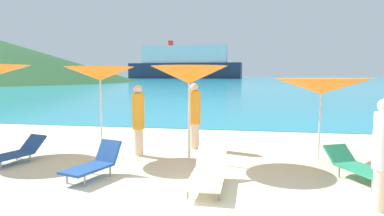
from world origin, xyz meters
TOP-DOWN VIEW (x-y plane):
  - ground_plane at (0.00, 10.00)m, footprint 50.00×100.00m
  - ocean_water at (0.00, 228.36)m, footprint 650.00×440.00m
  - umbrella_2 at (-2.57, 3.84)m, footprint 1.96×1.96m
  - umbrella_3 at (-0.19, 3.68)m, footprint 2.01×2.01m
  - umbrella_4 at (2.98, 4.30)m, footprint 2.34×2.34m
  - lounge_chair_2 at (-4.28, 2.73)m, footprint 0.95×1.55m
  - lounge_chair_3 at (3.47, 2.75)m, footprint 1.25×1.70m
  - lounge_chair_4 at (-1.85, 1.94)m, footprint 0.90×1.39m
  - lounge_chair_6 at (0.53, 1.78)m, footprint 0.64×1.66m
  - beachgoer_0 at (-1.58, 3.93)m, footprint 0.32×0.32m
  - beachgoer_1 at (-0.29, 5.05)m, footprint 0.36×0.36m
  - beachgoer_3 at (3.31, 1.17)m, footprint 0.29×0.29m
  - cruise_ship at (-38.10, 189.34)m, footprint 67.36×13.73m

SIDE VIEW (x-z plane):
  - ground_plane at x=0.00m, z-range -0.30..0.00m
  - ocean_water at x=0.00m, z-range 0.00..0.02m
  - lounge_chair_2 at x=-4.28m, z-range -0.03..0.55m
  - lounge_chair_6 at x=0.53m, z-range -0.03..0.58m
  - lounge_chair_3 at x=3.47m, z-range -0.01..0.58m
  - lounge_chair_4 at x=-1.85m, z-range -0.04..0.67m
  - beachgoer_3 at x=3.31m, z-range 0.07..1.83m
  - beachgoer_1 at x=-0.29m, z-range 0.06..1.94m
  - beachgoer_0 at x=-1.58m, z-range 0.07..1.93m
  - umbrella_4 at x=2.98m, z-range 0.82..2.85m
  - umbrella_3 at x=-0.19m, z-range 0.95..3.28m
  - umbrella_2 at x=-2.57m, z-range 0.98..3.31m
  - cruise_ship at x=-38.10m, z-range -2.59..19.51m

